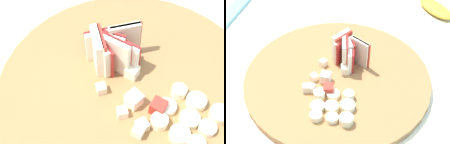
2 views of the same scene
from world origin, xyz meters
TOP-DOWN VIEW (x-y plane):
  - tile_backsplash at (0.00, 0.37)m, footprint 2.40×0.04m
  - cutting_board at (0.05, 0.02)m, footprint 0.41×0.41m
  - apple_wedge_fan at (-0.00, 0.03)m, footprint 0.08×0.09m
  - apple_dice_pile at (0.08, 0.00)m, footprint 0.10×0.09m
  - banana_slice_rows at (0.15, 0.03)m, footprint 0.09×0.10m

SIDE VIEW (x-z plane):
  - tile_backsplash at x=0.00m, z-range 0.00..1.40m
  - cutting_board at x=0.05m, z-range 0.88..0.89m
  - banana_slice_rows at x=0.15m, z-range 0.89..0.91m
  - apple_dice_pile at x=0.08m, z-range 0.89..0.91m
  - apple_wedge_fan at x=0.00m, z-range 0.89..0.95m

